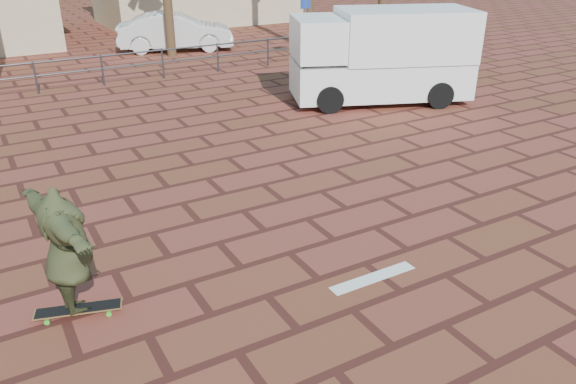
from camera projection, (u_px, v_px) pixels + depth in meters
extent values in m
plane|color=brown|center=(290.00, 253.00, 8.72)|extent=(120.00, 120.00, 0.00)
cube|color=white|center=(373.00, 278.00, 8.09)|extent=(1.40, 0.22, 0.01)
cylinder|color=#47494F|center=(36.00, 78.00, 17.05)|extent=(0.06, 0.06, 1.00)
cylinder|color=#47494F|center=(102.00, 70.00, 17.95)|extent=(0.06, 0.06, 1.00)
cylinder|color=#47494F|center=(163.00, 64.00, 18.85)|extent=(0.06, 0.06, 1.00)
cylinder|color=#47494F|center=(218.00, 58.00, 19.75)|extent=(0.06, 0.06, 1.00)
cylinder|color=#47494F|center=(268.00, 52.00, 20.65)|extent=(0.06, 0.06, 1.00)
cylinder|color=#47494F|center=(314.00, 47.00, 21.56)|extent=(0.06, 0.06, 1.00)
cylinder|color=#47494F|center=(356.00, 42.00, 22.46)|extent=(0.06, 0.06, 1.00)
cylinder|color=#47494F|center=(395.00, 38.00, 23.36)|extent=(0.06, 0.06, 1.00)
cylinder|color=#47494F|center=(100.00, 56.00, 17.76)|extent=(24.00, 0.05, 0.05)
cylinder|color=#47494F|center=(102.00, 69.00, 17.93)|extent=(24.00, 0.05, 0.05)
cube|color=olive|center=(78.00, 309.00, 7.27)|extent=(1.12, 0.55, 0.02)
cube|color=black|center=(78.00, 308.00, 7.27)|extent=(1.07, 0.51, 0.00)
cube|color=silver|center=(48.00, 315.00, 7.21)|extent=(0.11, 0.19, 0.03)
cube|color=silver|center=(109.00, 307.00, 7.36)|extent=(0.11, 0.19, 0.03)
cylinder|color=green|center=(47.00, 322.00, 7.12)|extent=(0.08, 0.05, 0.07)
cylinder|color=green|center=(50.00, 312.00, 7.32)|extent=(0.08, 0.05, 0.07)
cylinder|color=green|center=(109.00, 314.00, 7.28)|extent=(0.08, 0.05, 0.07)
cylinder|color=green|center=(110.00, 304.00, 7.47)|extent=(0.08, 0.05, 0.07)
imported|color=#35381E|center=(67.00, 250.00, 6.90)|extent=(0.94, 2.21, 1.74)
cube|color=white|center=(379.00, 77.00, 16.26)|extent=(5.40, 3.73, 1.02)
cube|color=white|center=(405.00, 34.00, 15.83)|extent=(4.23, 3.34, 1.39)
cube|color=white|center=(321.00, 38.00, 15.54)|extent=(2.13, 2.44, 1.11)
cube|color=black|center=(299.00, 54.00, 15.64)|extent=(0.63, 1.48, 0.60)
cylinder|color=black|center=(330.00, 100.00, 15.30)|extent=(0.78, 0.51, 0.74)
cylinder|color=black|center=(316.00, 82.00, 17.05)|extent=(0.78, 0.51, 0.74)
cylinder|color=black|center=(440.00, 95.00, 15.71)|extent=(0.78, 0.51, 0.74)
cylinder|color=black|center=(416.00, 79.00, 17.46)|extent=(0.78, 0.51, 0.74)
imported|color=white|center=(175.00, 32.00, 23.20)|extent=(4.94, 3.06, 1.54)
cylinder|color=gray|center=(305.00, 29.00, 21.08)|extent=(0.07, 0.07, 2.41)
cube|color=#193FB2|center=(305.00, 1.00, 20.66)|extent=(0.49, 0.18, 0.49)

